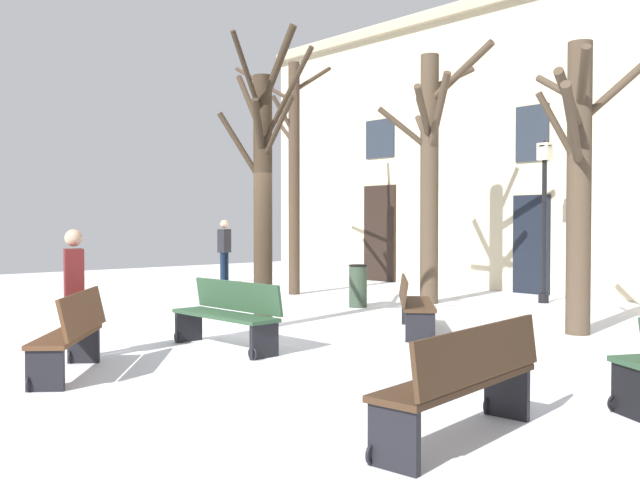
% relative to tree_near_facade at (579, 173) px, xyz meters
% --- Properties ---
extents(ground_plane, '(29.42, 29.42, 0.00)m').
position_rel_tree_near_facade_xyz_m(ground_plane, '(-4.04, -3.25, -2.45)').
color(ground_plane, white).
extents(building_facade, '(18.39, 0.60, 7.46)m').
position_rel_tree_near_facade_xyz_m(building_facade, '(-4.04, 5.15, 1.33)').
color(building_facade, beige).
rests_on(building_facade, ground).
extents(tree_near_facade, '(2.05, 2.33, 4.43)m').
position_rel_tree_near_facade_xyz_m(tree_near_facade, '(0.00, 0.00, 0.00)').
color(tree_near_facade, '#4C3D2D').
rests_on(tree_near_facade, ground).
extents(tree_foreground, '(2.56, 1.30, 4.73)m').
position_rel_tree_near_facade_xyz_m(tree_foreground, '(-3.75, -3.11, -0.13)').
color(tree_foreground, '#382B1E').
rests_on(tree_foreground, ground).
extents(tree_left_of_center, '(2.46, 2.19, 5.23)m').
position_rel_tree_near_facade_xyz_m(tree_left_of_center, '(-4.11, 1.57, 0.44)').
color(tree_left_of_center, '#4C3D2D').
rests_on(tree_left_of_center, ground).
extents(tree_center, '(1.67, 2.19, 5.67)m').
position_rel_tree_near_facade_xyz_m(tree_center, '(-7.54, 0.72, 0.53)').
color(tree_center, '#423326').
rests_on(tree_center, ground).
extents(streetlamp, '(0.30, 0.30, 3.45)m').
position_rel_tree_near_facade_xyz_m(streetlamp, '(-2.56, 3.45, -0.33)').
color(streetlamp, black).
rests_on(streetlamp, ground).
extents(litter_bin, '(0.39, 0.39, 0.86)m').
position_rel_tree_near_facade_xyz_m(litter_bin, '(-4.68, 0.01, -2.02)').
color(litter_bin, '#2D3D2D').
rests_on(litter_bin, ground).
extents(bench_back_to_back_right, '(1.88, 0.55, 0.91)m').
position_rel_tree_near_facade_xyz_m(bench_back_to_back_right, '(-2.62, -4.59, -1.98)').
color(bench_back_to_back_right, '#2D4C33').
rests_on(bench_back_to_back_right, ground).
extents(bench_near_lamp, '(1.50, 1.33, 0.94)m').
position_rel_tree_near_facade_xyz_m(bench_near_lamp, '(-2.39, -6.83, -1.98)').
color(bench_near_lamp, '#51331E').
rests_on(bench_near_lamp, ground).
extents(bench_back_to_back_left, '(0.69, 1.90, 0.92)m').
position_rel_tree_near_facade_xyz_m(bench_back_to_back_left, '(1.95, -5.55, -1.97)').
color(bench_back_to_back_left, '#3D2819').
rests_on(bench_back_to_back_left, ground).
extents(bench_near_center_tree, '(1.63, 1.70, 0.86)m').
position_rel_tree_near_facade_xyz_m(bench_near_center_tree, '(-1.82, -1.68, -2.00)').
color(bench_near_center_tree, '#3D2819').
rests_on(bench_near_center_tree, ground).
extents(person_strolling, '(0.35, 0.44, 1.78)m').
position_rel_tree_near_facade_xyz_m(person_strolling, '(-11.28, 1.30, -1.46)').
color(person_strolling, black).
rests_on(person_strolling, ground).
extents(person_by_shop_door, '(0.43, 0.33, 1.62)m').
position_rel_tree_near_facade_xyz_m(person_by_shop_door, '(-3.25, -6.44, -1.56)').
color(person_by_shop_door, '#2D271E').
rests_on(person_by_shop_door, ground).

